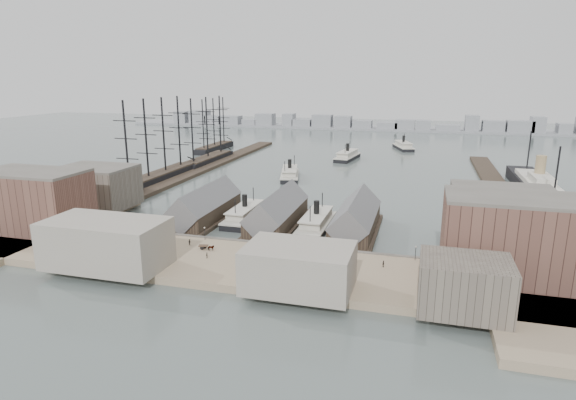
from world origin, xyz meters
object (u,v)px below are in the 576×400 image
(horse_cart_center, at_px, (209,247))
(tram, at_px, (458,274))
(ocean_steamer, at_px, (538,188))
(horse_cart_left, at_px, (124,244))
(horse_cart_right, at_px, (306,271))
(ferry_docked_west, at_px, (245,214))

(horse_cart_center, bearing_deg, tram, -105.49)
(ocean_steamer, relative_size, horse_cart_left, 17.97)
(tram, height_order, horse_cart_left, tram)
(horse_cart_center, height_order, horse_cart_right, horse_cart_center)
(horse_cart_left, bearing_deg, ocean_steamer, -40.07)
(ocean_steamer, xyz_separation_m, tram, (-37.15, -104.04, 0.25))
(horse_cart_left, height_order, horse_cart_center, horse_cart_left)
(horse_cart_right, bearing_deg, ocean_steamer, -37.31)
(tram, bearing_deg, horse_cart_right, -177.70)
(ferry_docked_west, height_order, ocean_steamer, ocean_steamer)
(horse_cart_right, bearing_deg, horse_cart_left, 80.73)
(ferry_docked_west, bearing_deg, horse_cart_left, -118.10)
(tram, xyz_separation_m, horse_cart_right, (-35.22, -5.21, -1.19))
(ferry_docked_west, relative_size, horse_cart_right, 5.87)
(ocean_steamer, xyz_separation_m, horse_cart_center, (-102.18, -100.10, -0.92))
(horse_cart_left, relative_size, horse_cart_center, 0.97)
(horse_cart_left, relative_size, horse_cart_right, 1.04)
(ferry_docked_west, height_order, horse_cart_right, ferry_docked_west)
(ferry_docked_west, relative_size, horse_cart_left, 5.65)
(ferry_docked_west, xyz_separation_m, horse_cart_center, (2.82, -35.76, 0.53))
(ferry_docked_west, distance_m, horse_cart_center, 35.88)
(tram, bearing_deg, horse_cart_left, 173.91)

